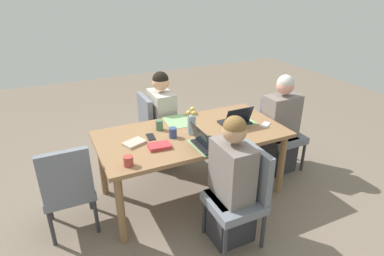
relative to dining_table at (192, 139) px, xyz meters
name	(u,v)px	position (x,y,z in m)	size (l,w,h in m)	color
ground_plane	(192,192)	(0.00, 0.00, -0.66)	(10.00, 10.00, 0.00)	#756656
dining_table	(192,139)	(0.00, 0.00, 0.00)	(1.90, 0.96, 0.74)	olive
chair_head_left_left_near	(279,128)	(-1.23, -0.10, -0.16)	(0.44, 0.44, 0.90)	slate
person_head_left_left_near	(280,130)	(-1.17, -0.02, -0.13)	(0.40, 0.36, 1.19)	#2D2D33
chair_far_left_mid	(242,192)	(-0.10, 0.80, -0.16)	(0.44, 0.44, 0.90)	slate
person_far_left_mid	(231,188)	(-0.02, 0.74, -0.13)	(0.36, 0.40, 1.19)	#2D2D33
chair_near_left_far	(155,126)	(0.12, -0.81, -0.16)	(0.44, 0.44, 0.90)	slate
person_near_left_far	(162,125)	(0.05, -0.75, -0.13)	(0.36, 0.40, 1.19)	#2D2D33
chair_head_right_right_near	(67,186)	(1.25, 0.07, -0.16)	(0.44, 0.44, 0.90)	slate
flower_vase	(191,123)	(0.02, 0.02, 0.20)	(0.10, 0.09, 0.28)	#8EA8B7
placemat_head_left_left_near	(237,123)	(-0.55, -0.01, 0.08)	(0.36, 0.26, 0.00)	#7FAD70
placemat_far_left_mid	(207,145)	(-0.01, 0.32, 0.08)	(0.36, 0.26, 0.00)	#7FAD70
placemat_near_left_far	(178,121)	(0.02, -0.32, 0.08)	(0.36, 0.26, 0.00)	#7FAD70
laptop_head_left_left_near	(236,120)	(-0.52, 0.01, 0.12)	(0.32, 0.22, 0.20)	black
laptop_far_left_mid	(206,143)	(0.02, 0.34, 0.12)	(0.22, 0.32, 0.21)	black
coffee_mug_near_left	(128,161)	(0.75, 0.35, 0.12)	(0.08, 0.08, 0.09)	#AD3D38
coffee_mug_near_right	(159,125)	(0.28, -0.20, 0.13)	(0.08, 0.08, 0.11)	#47704C
coffee_mug_centre_left	(173,133)	(0.22, 0.02, 0.13)	(0.08, 0.08, 0.10)	#33477A
book_red_cover	(134,143)	(0.60, -0.01, 0.09)	(0.20, 0.14, 0.03)	#B2A38E
book_blue_cover	(160,146)	(0.41, 0.17, 0.10)	(0.20, 0.14, 0.03)	#B73338
phone_black	(151,137)	(0.41, -0.08, 0.08)	(0.15, 0.07, 0.01)	black
phone_silver	(266,125)	(-0.79, 0.17, 0.08)	(0.15, 0.07, 0.01)	silver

